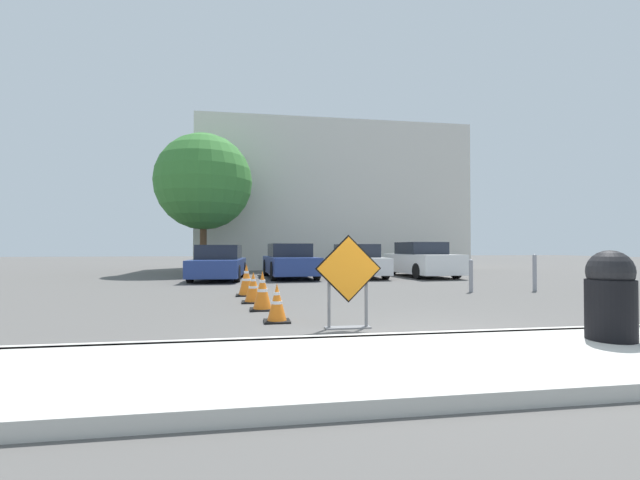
% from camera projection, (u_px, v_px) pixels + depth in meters
% --- Properties ---
extents(ground_plane, '(96.00, 96.00, 0.00)m').
position_uv_depth(ground_plane, '(314.00, 282.00, 15.35)').
color(ground_plane, '#565451').
extents(sidewalk_strip, '(21.78, 2.23, 0.14)m').
position_uv_depth(sidewalk_strip, '(473.00, 361.00, 4.39)').
color(sidewalk_strip, beige).
rests_on(sidewalk_strip, ground_plane).
extents(curb_lip, '(21.78, 0.20, 0.14)m').
position_uv_depth(curb_lip, '(429.00, 338.00, 5.49)').
color(curb_lip, beige).
rests_on(curb_lip, ground_plane).
extents(road_closed_sign, '(1.03, 0.20, 1.43)m').
position_uv_depth(road_closed_sign, '(348.00, 277.00, 6.51)').
color(road_closed_sign, black).
rests_on(road_closed_sign, ground_plane).
extents(traffic_cone_nearest, '(0.43, 0.43, 0.64)m').
position_uv_depth(traffic_cone_nearest, '(277.00, 303.00, 7.09)').
color(traffic_cone_nearest, black).
rests_on(traffic_cone_nearest, ground_plane).
extents(traffic_cone_second, '(0.49, 0.49, 0.77)m').
position_uv_depth(traffic_cone_second, '(262.00, 291.00, 8.45)').
color(traffic_cone_second, black).
rests_on(traffic_cone_second, ground_plane).
extents(traffic_cone_third, '(0.51, 0.51, 0.69)m').
position_uv_depth(traffic_cone_third, '(253.00, 288.00, 9.59)').
color(traffic_cone_third, black).
rests_on(traffic_cone_third, ground_plane).
extents(traffic_cone_fourth, '(0.53, 0.53, 0.82)m').
position_uv_depth(traffic_cone_fourth, '(246.00, 280.00, 10.98)').
color(traffic_cone_fourth, black).
rests_on(traffic_cone_fourth, ground_plane).
extents(parked_car_nearest, '(2.04, 4.62, 1.34)m').
position_uv_depth(parked_car_nearest, '(219.00, 263.00, 16.58)').
color(parked_car_nearest, navy).
rests_on(parked_car_nearest, ground_plane).
extents(parked_car_second, '(2.05, 4.68, 1.40)m').
position_uv_depth(parked_car_second, '(290.00, 262.00, 17.49)').
color(parked_car_second, navy).
rests_on(parked_car_second, ground_plane).
extents(parked_car_third, '(1.87, 4.18, 1.38)m').
position_uv_depth(parked_car_third, '(357.00, 262.00, 17.82)').
color(parked_car_third, silver).
rests_on(parked_car_third, ground_plane).
extents(parked_car_fourth, '(2.08, 4.30, 1.47)m').
position_uv_depth(parked_car_fourth, '(422.00, 261.00, 18.13)').
color(parked_car_fourth, white).
rests_on(parked_car_fourth, ground_plane).
extents(trash_bin, '(0.54, 0.54, 1.07)m').
position_uv_depth(trash_bin, '(610.00, 295.00, 5.08)').
color(trash_bin, black).
rests_on(trash_bin, sidewalk_strip).
extents(bollard_nearest, '(0.12, 0.12, 0.91)m').
position_uv_depth(bollard_nearest, '(471.00, 275.00, 11.84)').
color(bollard_nearest, gray).
rests_on(bollard_nearest, ground_plane).
extents(bollard_second, '(0.12, 0.12, 1.05)m').
position_uv_depth(bollard_second, '(535.00, 272.00, 12.16)').
color(bollard_second, gray).
rests_on(bollard_second, ground_plane).
extents(bollard_third, '(0.12, 0.12, 1.04)m').
position_uv_depth(bollard_third, '(595.00, 271.00, 12.47)').
color(bollard_third, gray).
rests_on(bollard_third, ground_plane).
extents(building_facade_backdrop, '(15.83, 5.00, 8.54)m').
position_uv_depth(building_facade_backdrop, '(331.00, 199.00, 26.41)').
color(building_facade_backdrop, beige).
rests_on(building_facade_backdrop, ground_plane).
extents(street_tree_behind_lot, '(4.60, 4.60, 6.70)m').
position_uv_depth(street_tree_behind_lot, '(204.00, 182.00, 20.48)').
color(street_tree_behind_lot, '#513823').
rests_on(street_tree_behind_lot, ground_plane).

